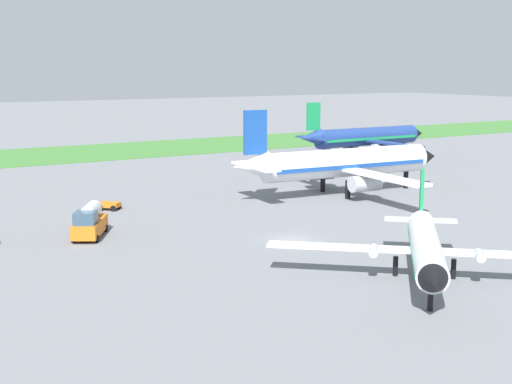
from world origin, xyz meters
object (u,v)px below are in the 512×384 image
at_px(airplane_foreground_turboprop, 426,246).
at_px(airplane_midfield_jet, 342,164).
at_px(fuel_truck_midfield, 89,222).
at_px(airplane_parked_jet_far, 365,137).
at_px(baggage_cart_near_gate, 109,205).

distance_m(airplane_foreground_turboprop, airplane_midfield_jet, 38.43).
relative_size(airplane_foreground_turboprop, fuel_truck_midfield, 2.95).
xyz_separation_m(airplane_foreground_turboprop, fuel_truck_midfield, (-18.25, 28.00, -1.21)).
bearing_deg(airplane_parked_jet_far, airplane_midfield_jet, -133.59).
bearing_deg(airplane_parked_jet_far, fuel_truck_midfield, -151.02).
distance_m(airplane_midfield_jet, airplane_parked_jet_far, 40.68).
height_order(airplane_parked_jet_far, baggage_cart_near_gate, airplane_parked_jet_far).
bearing_deg(baggage_cart_near_gate, airplane_parked_jet_far, 66.37).
relative_size(airplane_foreground_turboprop, airplane_midfield_jet, 0.61).
xyz_separation_m(airplane_parked_jet_far, fuel_truck_midfield, (-64.85, -34.95, -2.23)).
height_order(airplane_midfield_jet, airplane_parked_jet_far, airplane_midfield_jet).
bearing_deg(airplane_foreground_turboprop, airplane_midfield_jet, -166.61).
xyz_separation_m(airplane_midfield_jet, fuel_truck_midfield, (-36.47, -5.81, -2.60)).
height_order(airplane_foreground_turboprop, airplane_parked_jet_far, airplane_parked_jet_far).
distance_m(airplane_parked_jet_far, baggage_cart_near_gate, 62.83).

